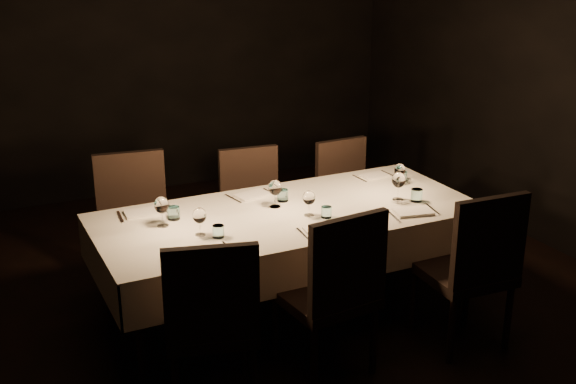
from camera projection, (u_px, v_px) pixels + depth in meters
name	position (u px, v px, depth m)	size (l,w,h in m)	color
room	(288.00, 102.00, 4.50)	(5.01, 6.01, 3.01)	black
dining_table	(288.00, 222.00, 4.77)	(2.52, 1.12, 0.76)	black
chair_near_left	(211.00, 317.00, 3.84)	(0.60, 0.60, 1.02)	black
place_setting_near_left	(206.00, 230.00, 4.27)	(0.32, 0.40, 0.18)	silver
chair_near_center	(334.00, 287.00, 4.14)	(0.55, 0.55, 1.05)	black
place_setting_near_center	(317.00, 211.00, 4.58)	(0.31, 0.40, 0.17)	silver
chair_near_right	(473.00, 264.00, 4.43)	(0.53, 0.53, 1.05)	black
place_setting_near_right	(407.00, 193.00, 4.86)	(0.38, 0.42, 0.20)	silver
chair_far_left	(135.00, 221.00, 5.13)	(0.56, 0.56, 1.04)	black
place_setting_far_left	(159.00, 209.00, 4.57)	(0.36, 0.42, 0.20)	silver
chair_far_center	(253.00, 206.00, 5.51)	(0.51, 0.51, 0.96)	black
place_setting_far_center	(270.00, 192.00, 4.89)	(0.36, 0.41, 0.19)	silver
chair_far_right	(347.00, 193.00, 5.82)	(0.47, 0.47, 0.94)	black
place_setting_far_right	(392.00, 173.00, 5.30)	(0.31, 0.39, 0.17)	silver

